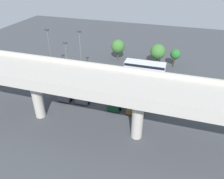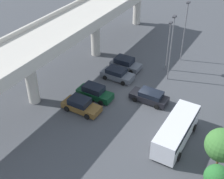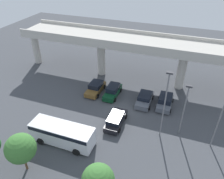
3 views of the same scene
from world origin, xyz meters
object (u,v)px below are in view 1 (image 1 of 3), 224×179
object	(u,v)px
parked_car_3	(86,94)
tree_front_centre	(158,52)
parked_car_2	(112,80)
tree_front_right	(118,46)
shuttle_bus	(145,67)
lamp_post_near_aisle	(81,52)
lamp_post_mid_lot	(50,50)
lamp_post_by_overpass	(67,58)
parked_car_1	(117,100)
parked_car_4	(69,92)
parked_car_0	(136,104)
tree_front_left	(176,54)

from	to	relation	value
parked_car_3	tree_front_centre	bearing A→B (deg)	-29.94
parked_car_2	tree_front_right	size ratio (longest dim) A/B	1.02
shuttle_bus	lamp_post_near_aisle	world-z (taller)	lamp_post_near_aisle
lamp_post_near_aisle	tree_front_right	distance (m)	11.41
lamp_post_mid_lot	lamp_post_by_overpass	distance (m)	3.98
parked_car_1	lamp_post_by_overpass	distance (m)	12.49
parked_car_2	tree_front_right	distance (m)	10.98
parked_car_3	tree_front_centre	size ratio (longest dim) A/B	0.95
lamp_post_by_overpass	parked_car_4	bearing A→B (deg)	116.69
parked_car_0	tree_front_right	distance (m)	18.61
shuttle_bus	lamp_post_by_overpass	size ratio (longest dim) A/B	1.08
lamp_post_near_aisle	tree_front_left	xyz separation A→B (m)	(-16.07, -10.44, -2.40)
parked_car_0	lamp_post_mid_lot	size ratio (longest dim) A/B	0.52
parked_car_0	parked_car_2	xyz separation A→B (m)	(5.66, -6.26, -0.03)
parked_car_0	tree_front_right	xyz separation A→B (m)	(7.68, -16.78, 2.36)
parked_car_1	tree_front_right	distance (m)	17.59
parked_car_1	parked_car_2	bearing A→B (deg)	23.30
parked_car_4	lamp_post_mid_lot	distance (m)	9.83
parked_car_4	parked_car_0	bearing A→B (deg)	-89.57
parked_car_4	tree_front_right	size ratio (longest dim) A/B	0.94
tree_front_centre	tree_front_right	world-z (taller)	tree_front_centre
parked_car_0	lamp_post_near_aisle	bearing A→B (deg)	61.57
parked_car_0	shuttle_bus	xyz separation A→B (m)	(0.74, -11.48, 0.75)
tree_front_right	lamp_post_by_overpass	bearing A→B (deg)	62.29
parked_car_3	shuttle_bus	distance (m)	13.48
parked_car_4	tree_front_right	world-z (taller)	tree_front_right
shuttle_bus	lamp_post_by_overpass	distance (m)	14.80
parked_car_2	parked_car_1	bearing A→B (deg)	23.30
shuttle_bus	tree_front_left	size ratio (longest dim) A/B	1.99
parked_car_3	tree_front_left	size ratio (longest dim) A/B	1.15
tree_front_centre	parked_car_2	bearing A→B (deg)	56.31
parked_car_4	shuttle_bus	bearing A→B (deg)	-42.12
parked_car_0	tree_front_left	xyz separation A→B (m)	(-4.51, -16.71, 2.07)
parked_car_0	lamp_post_near_aisle	xyz separation A→B (m)	(11.57, -6.26, 4.48)
lamp_post_near_aisle	lamp_post_by_overpass	distance (m)	2.70
parked_car_1	lamp_post_mid_lot	bearing A→B (deg)	67.82
parked_car_0	parked_car_2	distance (m)	8.44
parked_car_1	shuttle_bus	bearing A→B (deg)	-10.95
tree_front_left	tree_front_centre	xyz separation A→B (m)	(3.54, 0.51, 0.32)
parked_car_0	tree_front_left	distance (m)	17.43
lamp_post_near_aisle	lamp_post_by_overpass	size ratio (longest dim) A/B	1.26
tree_front_left	tree_front_right	size ratio (longest dim) A/B	0.85
lamp_post_mid_lot	tree_front_right	xyz separation A→B (m)	(-9.92, -10.82, -2.04)
parked_car_1	lamp_post_by_overpass	world-z (taller)	lamp_post_by_overpass
parked_car_2	lamp_post_by_overpass	distance (m)	8.96
parked_car_0	parked_car_1	size ratio (longest dim) A/B	1.01
shuttle_bus	lamp_post_near_aisle	bearing A→B (deg)	-154.25
parked_car_0	parked_car_3	bearing A→B (deg)	88.03
shuttle_bus	tree_front_left	bearing A→B (deg)	44.88
parked_car_1	tree_front_left	size ratio (longest dim) A/B	1.17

